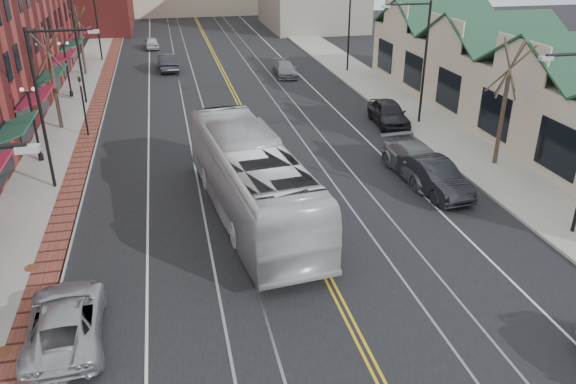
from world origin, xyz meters
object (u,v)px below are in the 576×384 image
parked_suv (65,321)px  transit_bus (251,179)px  parked_car_c (417,162)px  parked_car_d (389,113)px  parked_car_b (435,177)px

parked_suv → transit_bus: bearing=-137.4°
parked_car_c → parked_car_d: (1.80, 8.66, 0.02)m
parked_car_c → transit_bus: bearing=-167.3°
parked_car_b → parked_car_c: 2.07m
parked_car_c → parked_suv: bearing=-152.3°
parked_car_d → parked_car_c: bearing=-97.3°
parked_car_b → parked_car_d: parked_car_d is taller
transit_bus → parked_suv: 10.44m
parked_suv → parked_car_d: size_ratio=1.04×
parked_car_b → parked_car_c: size_ratio=0.89×
transit_bus → parked_car_d: transit_bus is taller
transit_bus → parked_car_c: (9.50, 2.70, -1.07)m
parked_car_b → parked_car_d: bearing=74.9°
transit_bus → parked_car_c: bearing=-170.4°
transit_bus → parked_suv: size_ratio=2.65×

